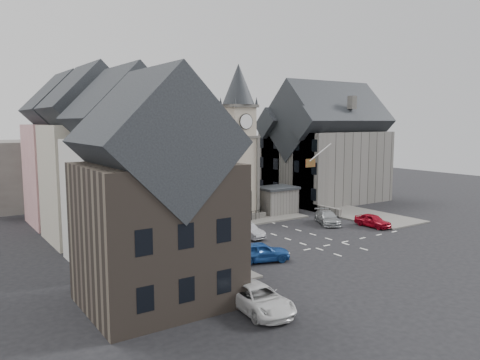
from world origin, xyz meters
TOP-DOWN VIEW (x-y plane):
  - ground at (0.00, 0.00)m, footprint 120.00×120.00m
  - pavement_west at (-12.50, 6.00)m, footprint 6.00×30.00m
  - pavement_east at (12.00, 8.00)m, footprint 6.00×26.00m
  - central_island at (1.50, 8.00)m, footprint 10.00×8.00m
  - road_markings at (0.00, -5.50)m, footprint 20.00×8.00m
  - clock_tower at (0.00, 7.99)m, footprint 4.86×4.86m
  - stone_shelter at (4.80, 7.50)m, footprint 4.30×3.30m
  - town_tree at (2.00, 13.00)m, footprint 7.20×7.20m
  - warning_sign_post at (-3.20, 5.43)m, footprint 0.70×0.19m
  - terrace_pink at (-15.50, 16.00)m, footprint 8.10×7.60m
  - terrace_cream at (-15.50, 8.00)m, footprint 8.10×7.60m
  - terrace_tudor at (-15.50, 0.00)m, footprint 8.10×7.60m
  - building_sw_stone at (-17.00, -9.00)m, footprint 8.60×7.60m
  - backdrop_west at (-12.00, 28.00)m, footprint 20.00×10.00m
  - east_building at (15.59, 11.00)m, footprint 14.40×11.40m
  - east_boundary_wall at (9.20, 10.00)m, footprint 0.40×16.00m
  - flagpole at (8.00, 4.00)m, footprint 3.68×0.10m
  - car_west_blue at (-7.50, -6.00)m, footprint 4.69×2.97m
  - car_west_silver at (-11.50, -3.32)m, footprint 4.01×3.42m
  - car_west_grey at (-10.89, 7.63)m, footprint 5.42×3.87m
  - car_island_silver at (-4.19, 0.50)m, footprint 1.68×3.98m
  - car_island_east at (5.79, 0.50)m, footprint 3.74×4.80m
  - car_east_red at (8.50, -3.00)m, footprint 1.58×3.79m
  - van_sw_white at (-13.00, -13.22)m, footprint 2.70×5.18m
  - pedestrian at (11.50, 9.15)m, footprint 0.74×0.70m

SIDE VIEW (x-z plane):
  - ground at x=0.00m, z-range 0.00..0.00m
  - road_markings at x=0.00m, z-range 0.00..0.01m
  - pavement_west at x=-12.50m, z-range 0.00..0.14m
  - pavement_east at x=12.00m, z-range 0.00..0.14m
  - central_island at x=1.50m, z-range 0.00..0.16m
  - east_boundary_wall at x=9.20m, z-range 0.00..0.90m
  - car_island_silver at x=-4.19m, z-range 0.00..1.28m
  - car_east_red at x=8.50m, z-range 0.00..1.28m
  - car_island_east at x=5.79m, z-range 0.00..1.30m
  - car_west_silver at x=-11.50m, z-range 0.00..1.30m
  - car_west_grey at x=-10.89m, z-range 0.00..1.37m
  - van_sw_white at x=-13.00m, z-range 0.00..1.39m
  - car_west_blue at x=-7.50m, z-range 0.00..1.49m
  - pedestrian at x=11.50m, z-range 0.00..1.70m
  - stone_shelter at x=4.80m, z-range 0.01..3.09m
  - warning_sign_post at x=-3.20m, z-range 0.60..3.45m
  - backdrop_west at x=-12.00m, z-range 0.00..8.00m
  - building_sw_stone at x=-17.00m, z-range 0.15..10.55m
  - terrace_tudor at x=-15.50m, z-range 0.19..12.19m
  - east_building at x=15.59m, z-range -0.04..12.56m
  - terrace_pink at x=-15.50m, z-range 0.18..12.98m
  - terrace_cream at x=-15.50m, z-range 0.18..12.98m
  - town_tree at x=2.00m, z-range 1.57..12.37m
  - flagpole at x=8.00m, z-range 5.63..8.37m
  - clock_tower at x=0.00m, z-range 0.00..16.25m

